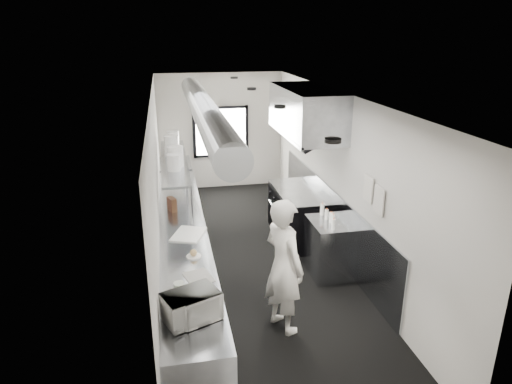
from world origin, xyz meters
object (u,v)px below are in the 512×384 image
bottle_station (330,248)px  plate_stack_d (173,140)px  pass_shelf (175,162)px  deli_tub_b (179,286)px  plate_stack_a (174,162)px  prep_counter (184,255)px  squeeze_bottle_e (322,209)px  range (299,214)px  squeeze_bottle_a (334,224)px  far_work_table (176,182)px  line_cook (284,266)px  squeeze_bottle_d (327,215)px  knife_block (172,204)px  exhaust_hood (306,112)px  microwave (191,306)px  squeeze_bottle_b (333,220)px  plate_stack_c (172,146)px  small_plate (194,256)px  plate_stack_b (176,156)px  cutting_board (189,234)px  deli_tub_a (176,311)px  squeeze_bottle_c (331,218)px

bottle_station → plate_stack_d: size_ratio=2.59×
pass_shelf → deli_tub_b: size_ratio=23.59×
deli_tub_b → plate_stack_a: 2.70m
prep_counter → squeeze_bottle_e: 2.31m
range → squeeze_bottle_a: bearing=-89.1°
far_work_table → line_cook: (1.20, -5.13, 0.45)m
squeeze_bottle_d → plate_stack_d: bearing=133.5°
knife_block → squeeze_bottle_a: 2.66m
exhaust_hood → range: exhaust_hood is taller
deli_tub_b → plate_stack_a: size_ratio=0.47×
prep_counter → microwave: bearing=-90.4°
squeeze_bottle_b → deli_tub_b: bearing=-149.1°
exhaust_hood → range: bearing=180.0°
knife_block → plate_stack_a: (0.08, 0.09, 0.69)m
pass_shelf → plate_stack_c: plate_stack_c is taller
bottle_station → squeeze_bottle_e: bearing=100.9°
pass_shelf → small_plate: bearing=-86.8°
knife_block → squeeze_bottle_e: bearing=-36.8°
far_work_table → plate_stack_b: bearing=-90.5°
deli_tub_b → plate_stack_c: plate_stack_c is taller
prep_counter → cutting_board: (0.07, -0.24, 0.46)m
plate_stack_a → exhaust_hood: bearing=8.5°
knife_block → squeeze_bottle_b: 2.64m
deli_tub_a → squeeze_bottle_e: squeeze_bottle_e is taller
exhaust_hood → pass_shelf: bearing=172.5°
squeeze_bottle_b → microwave: bearing=-138.4°
small_plate → squeeze_bottle_e: size_ratio=1.01×
range → line_cook: line_cook is taller
plate_stack_a → plate_stack_d: size_ratio=0.77×
exhaust_hood → plate_stack_c: exhaust_hood is taller
squeeze_bottle_a → squeeze_bottle_b: 0.19m
pass_shelf → microwave: (0.02, -3.83, -0.48)m
pass_shelf → plate_stack_c: (-0.03, 0.29, 0.22)m
plate_stack_a → squeeze_bottle_a: bearing=-30.4°
line_cook → plate_stack_a: size_ratio=6.76×
far_work_table → squeeze_bottle_c: (2.27, -3.92, 0.53)m
plate_stack_a → bottle_station: bearing=-24.1°
plate_stack_d → squeeze_bottle_b: 3.56m
microwave → knife_block: bearing=69.7°
plate_stack_b → squeeze_bottle_a: 2.84m
pass_shelf → squeeze_bottle_d: pass_shelf is taller
prep_counter → plate_stack_b: size_ratio=17.65×
knife_block → squeeze_bottle_b: (2.41, -1.06, -0.03)m
pass_shelf → plate_stack_b: plate_stack_b is taller
range → plate_stack_d: size_ratio=4.60×
microwave → deli_tub_b: bearing=77.5°
range → microwave: (-2.21, -3.53, 0.58)m
deli_tub_a → squeeze_bottle_e: size_ratio=0.79×
far_work_table → range: bearing=-48.8°
squeeze_bottle_a → squeeze_bottle_e: size_ratio=0.88×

